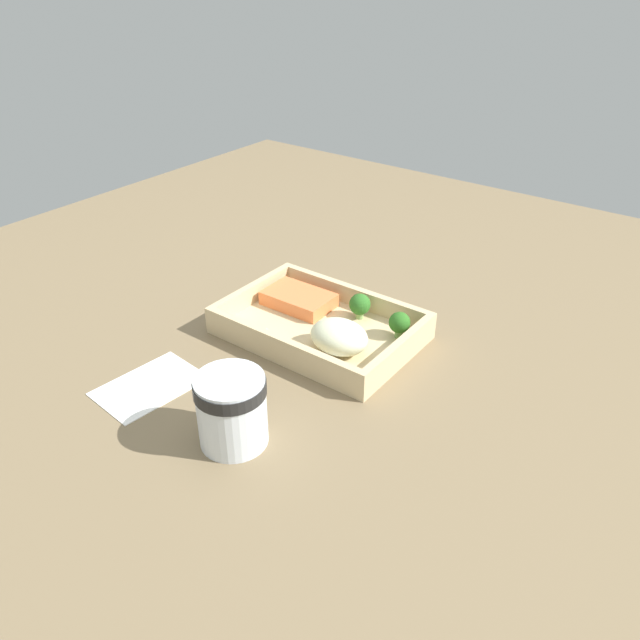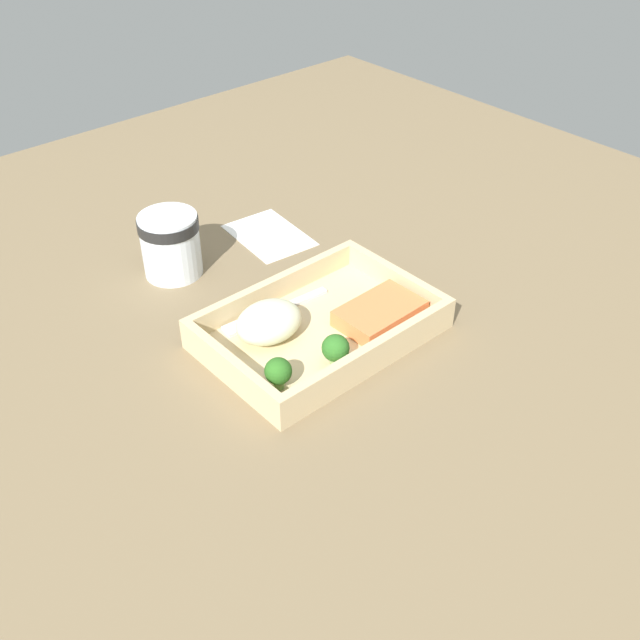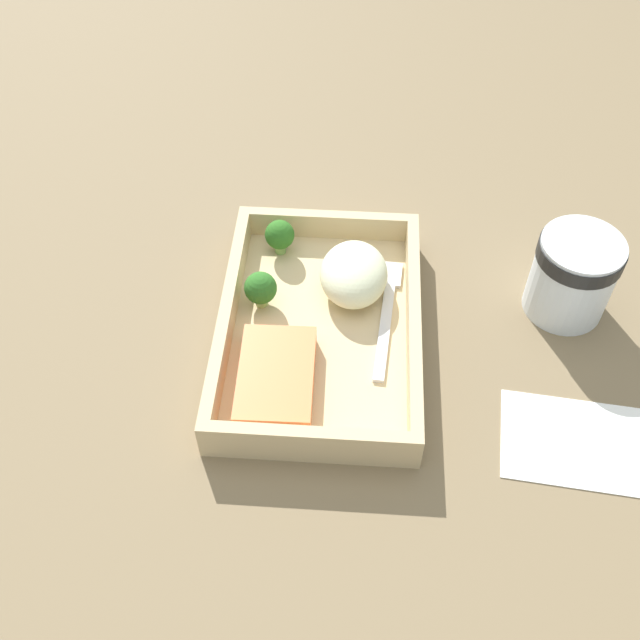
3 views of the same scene
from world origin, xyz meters
TOP-DOWN VIEW (x-y plane):
  - ground_plane at (0.00, 0.00)cm, footprint 160.00×160.00cm
  - takeout_tray at (0.00, 0.00)cm, footprint 28.98×19.77cm
  - tray_rim at (0.00, 0.00)cm, footprint 28.98×19.77cm
  - salmon_fillet at (-7.04, 3.66)cm, footprint 11.12×7.25cm
  - mashed_potatoes at (5.73, -3.12)cm, footprint 8.82×7.02cm
  - broccoli_floret_1 at (10.86, 5.09)cm, footprint 3.22×3.22cm
  - broccoli_floret_2 at (3.06, 6.26)cm, footprint 3.37×3.37cm
  - fork at (2.81, -6.72)cm, footprint 15.88×2.96cm
  - paper_cup at (5.86, -25.21)cm, footprint 8.52×8.52cm
  - receipt_slip at (-10.84, -24.27)cm, footprint 10.86×14.62cm

SIDE VIEW (x-z plane):
  - ground_plane at x=0.00cm, z-range -2.00..0.00cm
  - receipt_slip at x=-10.84cm, z-range 0.00..0.24cm
  - takeout_tray at x=0.00cm, z-range 0.00..1.20cm
  - fork at x=2.81cm, z-range 1.20..1.64cm
  - salmon_fillet at x=-7.04cm, z-range 1.20..3.45cm
  - tray_rim at x=0.00cm, z-range 1.20..4.32cm
  - mashed_potatoes at x=5.73cm, z-range 1.20..5.82cm
  - broccoli_floret_2 at x=3.06cm, z-range 1.47..5.59cm
  - broccoli_floret_1 at x=10.86cm, z-range 1.54..5.68cm
  - paper_cup at x=5.86cm, z-range 0.54..9.76cm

